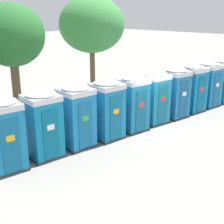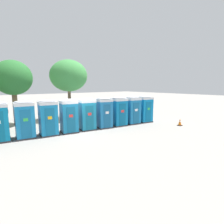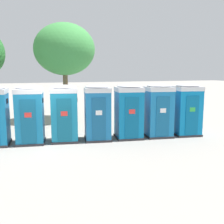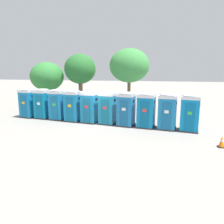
# 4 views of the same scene
# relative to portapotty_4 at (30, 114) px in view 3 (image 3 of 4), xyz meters

# --- Properties ---
(ground_plane) EXTENTS (120.00, 120.00, 0.00)m
(ground_plane) POSITION_rel_portapotty_4_xyz_m (0.72, -0.18, -1.28)
(ground_plane) COLOR gray
(portapotty_4) EXTENTS (1.35, 1.36, 2.54)m
(portapotty_4) POSITION_rel_portapotty_4_xyz_m (0.00, 0.00, 0.00)
(portapotty_4) COLOR #2D2D33
(portapotty_4) RESTS_ON ground
(portapotty_5) EXTENTS (1.37, 1.38, 2.54)m
(portapotty_5) POSITION_rel_portapotty_4_xyz_m (1.47, -0.14, -0.00)
(portapotty_5) COLOR #2D2D33
(portapotty_5) RESTS_ON ground
(portapotty_6) EXTENTS (1.35, 1.38, 2.54)m
(portapotty_6) POSITION_rel_portapotty_4_xyz_m (2.92, -0.41, 0.00)
(portapotty_6) COLOR #2D2D33
(portapotty_6) RESTS_ON ground
(portapotty_7) EXTENTS (1.37, 1.36, 2.54)m
(portapotty_7) POSITION_rel_portapotty_4_xyz_m (4.39, -0.58, -0.00)
(portapotty_7) COLOR #2D2D33
(portapotty_7) RESTS_ON ground
(portapotty_8) EXTENTS (1.38, 1.36, 2.54)m
(portapotty_8) POSITION_rel_portapotty_4_xyz_m (5.86, -0.75, -0.00)
(portapotty_8) COLOR #2D2D33
(portapotty_8) RESTS_ON ground
(portapotty_9) EXTENTS (1.39, 1.37, 2.54)m
(portapotty_9) POSITION_rel_portapotty_4_xyz_m (7.32, -0.93, -0.00)
(portapotty_9) COLOR #2D2D33
(portapotty_9) RESTS_ON ground
(street_tree_1) EXTENTS (3.80, 3.80, 6.09)m
(street_tree_1) POSITION_rel_portapotty_4_xyz_m (2.40, 5.11, 3.18)
(street_tree_1) COLOR brown
(street_tree_1) RESTS_ON ground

